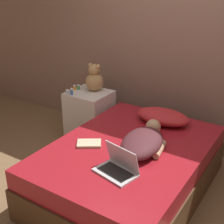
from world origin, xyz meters
The scene contains 13 objects.
ground_plane centered at (0.00, 0.00, 0.00)m, with size 12.00×12.00×0.00m, color brown.
wall_back centered at (0.00, 1.20, 1.30)m, with size 8.00×0.06×2.60m.
bed centered at (0.00, 0.00, 0.25)m, with size 1.33×1.84×0.51m.
nightstand centered at (-0.97, 0.68, 0.32)m, with size 0.50×0.47×0.64m.
pillow centered at (0.05, 0.63, 0.58)m, with size 0.58×0.35×0.14m.
person_lying centered at (0.13, 0.02, 0.59)m, with size 0.45×0.75×0.16m.
laptop centered at (0.14, -0.42, 0.56)m, with size 0.37×0.28×0.22m.
teddy_bear centered at (-0.96, 0.78, 0.79)m, with size 0.22×0.22×0.34m.
bottle_green centered at (-1.15, 0.70, 0.67)m, with size 0.04×0.04×0.06m.
bottle_orange centered at (-1.18, 0.66, 0.67)m, with size 0.03×0.03×0.06m.
bottle_blue centered at (-1.09, 0.49, 0.68)m, with size 0.03×0.03×0.08m.
bottle_clear centered at (-1.15, 0.48, 0.67)m, with size 0.05×0.05×0.06m.
book centered at (-0.33, -0.19, 0.52)m, with size 0.27×0.25×0.02m.
Camera 1 is at (1.24, -2.22, 1.95)m, focal length 50.00 mm.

